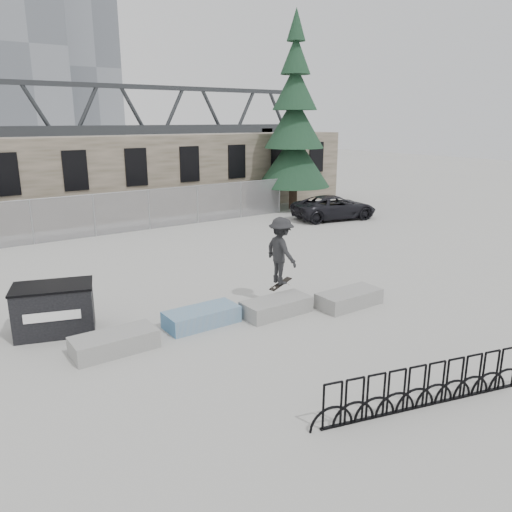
{
  "coord_description": "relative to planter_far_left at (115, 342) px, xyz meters",
  "views": [
    {
      "loc": [
        -6.97,
        -10.84,
        5.38
      ],
      "look_at": [
        1.52,
        1.34,
        1.3
      ],
      "focal_mm": 35.0,
      "sensor_mm": 36.0,
      "label": 1
    }
  ],
  "objects": [
    {
      "name": "skateboarder",
      "position": [
        5.21,
        0.26,
        1.41
      ],
      "size": [
        0.8,
        1.31,
        2.15
      ],
      "rotation": [
        0.0,
        0.0,
        1.54
      ],
      "color": "black",
      "rests_on": "ground"
    },
    {
      "name": "chainlink_fence",
      "position": [
        3.48,
        12.42,
        0.79
      ],
      "size": [
        22.06,
        0.06,
        2.02
      ],
      "color": "gray",
      "rests_on": "ground"
    },
    {
      "name": "bike_rack",
      "position": [
        4.09,
        -5.77,
        0.19
      ],
      "size": [
        4.79,
        1.31,
        0.9
      ],
      "rotation": [
        0.0,
        0.0,
        -0.26
      ],
      "color": "black",
      "rests_on": "ground"
    },
    {
      "name": "stone_wall",
      "position": [
        3.48,
        16.16,
        2.01
      ],
      "size": [
        36.0,
        2.58,
        4.5
      ],
      "color": "brown",
      "rests_on": "ground"
    },
    {
      "name": "planter_center_left",
      "position": [
        2.48,
        0.21,
        0.0
      ],
      "size": [
        2.0,
        0.9,
        0.45
      ],
      "color": "teal",
      "rests_on": "ground"
    },
    {
      "name": "planter_center_right",
      "position": [
        4.6,
        -0.34,
        0.0
      ],
      "size": [
        2.0,
        0.9,
        0.45
      ],
      "color": "#989996",
      "rests_on": "ground"
    },
    {
      "name": "planter_offset",
      "position": [
        6.79,
        -1.04,
        0.0
      ],
      "size": [
        2.0,
        0.9,
        0.45
      ],
      "color": "#989996",
      "rests_on": "ground"
    },
    {
      "name": "spruce_tree",
      "position": [
        16.0,
        13.03,
        4.44
      ],
      "size": [
        4.44,
        4.44,
        11.5
      ],
      "color": "#38281E",
      "rests_on": "ground"
    },
    {
      "name": "ground",
      "position": [
        3.48,
        -0.08,
        -0.25
      ],
      "size": [
        120.0,
        120.0,
        0.0
      ],
      "primitive_type": "plane",
      "color": "#A4A4A0",
      "rests_on": "ground"
    },
    {
      "name": "planter_far_left",
      "position": [
        0.0,
        0.0,
        0.0
      ],
      "size": [
        2.0,
        0.9,
        0.45
      ],
      "color": "#989996",
      "rests_on": "ground"
    },
    {
      "name": "truss_bridge",
      "position": [
        13.48,
        54.92,
        3.88
      ],
      "size": [
        70.0,
        3.0,
        9.8
      ],
      "color": "#2D3033",
      "rests_on": "ground"
    },
    {
      "name": "dumpster",
      "position": [
        -0.87,
        1.94,
        0.41
      ],
      "size": [
        2.24,
        1.75,
        1.3
      ],
      "rotation": [
        0.0,
        0.0,
        -0.31
      ],
      "color": "black",
      "rests_on": "ground"
    },
    {
      "name": "suv",
      "position": [
        15.75,
        9.06,
        0.41
      ],
      "size": [
        5.1,
        3.15,
        1.32
      ],
      "primitive_type": "imported",
      "rotation": [
        0.0,
        0.0,
        1.36
      ],
      "color": "black",
      "rests_on": "ground"
    }
  ]
}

